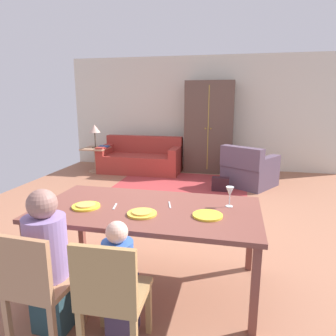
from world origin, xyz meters
name	(u,v)px	position (x,y,z in m)	size (l,w,h in m)	color
ground_plane	(175,210)	(0.00, 0.47, -0.01)	(6.60, 6.14, 0.02)	#986148
back_wall	(200,113)	(0.00, 3.59, 1.35)	(6.60, 0.10, 2.70)	beige
dining_table	(148,214)	(0.14, -1.51, 0.70)	(1.98, 1.03, 0.76)	brown
plate_near_man	(86,206)	(-0.40, -1.63, 0.77)	(0.25, 0.25, 0.02)	yellow
pizza_near_man	(86,205)	(-0.40, -1.63, 0.78)	(0.17, 0.17, 0.01)	gold
plate_near_child	(142,214)	(0.14, -1.69, 0.77)	(0.25, 0.25, 0.02)	gold
pizza_near_child	(142,212)	(0.14, -1.69, 0.78)	(0.17, 0.17, 0.01)	gold
plate_near_woman	(208,215)	(0.68, -1.61, 0.77)	(0.25, 0.25, 0.02)	yellow
wine_glass	(230,193)	(0.85, -1.33, 0.89)	(0.07, 0.07, 0.19)	silver
fork	(115,206)	(-0.16, -1.56, 0.76)	(0.02, 0.15, 0.01)	silver
knife	(170,205)	(0.32, -1.41, 0.76)	(0.01, 0.17, 0.01)	silver
dining_chair_man	(36,282)	(-0.41, -2.38, 0.49)	(0.44, 0.44, 0.87)	#AE7952
person_man	(51,266)	(-0.40, -2.21, 0.51)	(0.30, 0.41, 1.11)	#27444C
dining_chair_child	(111,293)	(0.14, -2.38, 0.49)	(0.43, 0.43, 0.87)	#AB814C
person_child	(120,285)	(0.14, -2.21, 0.43)	(0.22, 0.29, 0.92)	#3F3350
area_rug	(181,184)	(-0.17, 1.94, 0.00)	(2.60, 1.80, 0.01)	#A03234
couch	(141,159)	(-1.30, 2.80, 0.30)	(1.88, 0.86, 0.82)	#A1332B
armchair	(249,170)	(1.16, 2.09, 0.32)	(1.18, 1.18, 0.82)	#544253
armoire	(209,127)	(0.26, 3.20, 1.05)	(1.10, 0.59, 2.10)	brown
side_table	(96,156)	(-2.32, 2.54, 0.38)	(0.56, 0.56, 0.58)	#A87E60
table_lamp	(95,129)	(-2.32, 2.54, 1.01)	(0.26, 0.26, 0.54)	brown
book_lower	(103,148)	(-2.13, 2.50, 0.59)	(0.22, 0.16, 0.03)	#A23534
book_upper	(104,146)	(-2.11, 2.55, 0.62)	(0.22, 0.16, 0.03)	navy
handbag	(220,184)	(0.64, 1.64, 0.13)	(0.32, 0.16, 0.26)	black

